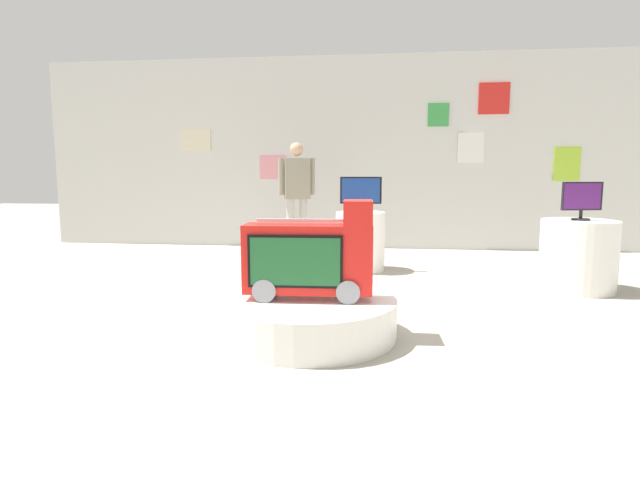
{
  "coord_description": "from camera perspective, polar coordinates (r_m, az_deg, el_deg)",
  "views": [
    {
      "loc": [
        0.56,
        -4.4,
        1.3
      ],
      "look_at": [
        -0.0,
        0.28,
        0.67
      ],
      "focal_mm": 28.57,
      "sensor_mm": 36.0,
      "label": 1
    }
  ],
  "objects": [
    {
      "name": "novelty_firetruck_tv",
      "position": [
        3.99,
        -1.11,
        -2.13
      ],
      "size": [
        1.02,
        0.39,
        0.78
      ],
      "color": "gray",
      "rests_on": "main_display_pedestal"
    },
    {
      "name": "display_pedestal_center_rear",
      "position": [
        6.29,
        26.93,
        -1.53
      ],
      "size": [
        0.8,
        0.8,
        0.78
      ],
      "primitive_type": "cylinder",
      "color": "white",
      "rests_on": "ground"
    },
    {
      "name": "back_wall_display",
      "position": [
        8.79,
        3.27,
        9.68
      ],
      "size": [
        10.66,
        0.13,
        3.23
      ],
      "color": "silver",
      "rests_on": "ground"
    },
    {
      "name": "shopper_browsing_near_truck",
      "position": [
        7.68,
        -2.63,
        5.53
      ],
      "size": [
        0.53,
        0.33,
        1.73
      ],
      "color": "#B2ADA3",
      "rests_on": "ground"
    },
    {
      "name": "display_pedestal_left_rear",
      "position": [
        6.76,
        4.54,
        -0.13
      ],
      "size": [
        0.65,
        0.65,
        0.78
      ],
      "primitive_type": "cylinder",
      "color": "white",
      "rests_on": "ground"
    },
    {
      "name": "main_display_pedestal",
      "position": [
        4.11,
        -1.37,
        -8.61
      ],
      "size": [
        1.4,
        1.4,
        0.3
      ],
      "primitive_type": "cylinder",
      "color": "white",
      "rests_on": "ground"
    },
    {
      "name": "tv_on_left_rear",
      "position": [
        6.7,
        4.59,
        5.33
      ],
      "size": [
        0.54,
        0.22,
        0.46
      ],
      "color": "black",
      "rests_on": "display_pedestal_left_rear"
    },
    {
      "name": "tv_on_center_rear",
      "position": [
        6.23,
        27.28,
        4.13
      ],
      "size": [
        0.45,
        0.19,
        0.42
      ],
      "color": "black",
      "rests_on": "display_pedestal_center_rear"
    },
    {
      "name": "ground_plane",
      "position": [
        4.62,
        -0.41,
        -8.71
      ],
      "size": [
        30.0,
        30.0,
        0.0
      ],
      "primitive_type": "plane",
      "color": "#A8A091"
    }
  ]
}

